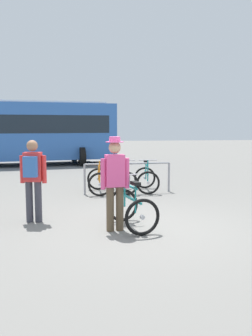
{
  "coord_description": "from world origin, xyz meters",
  "views": [
    {
      "loc": [
        -1.21,
        -6.53,
        1.91
      ],
      "look_at": [
        -0.07,
        1.22,
        1.0
      ],
      "focal_mm": 38.61,
      "sensor_mm": 36.0,
      "label": 1
    }
  ],
  "objects_px": {
    "pedestrian_with_backpack": "(33,176)",
    "person_with_featured_bike": "(115,180)",
    "racked_bike_orange": "(99,180)",
    "racked_bike_blue": "(123,180)",
    "bus_distant": "(11,130)",
    "featured_bicycle": "(130,204)",
    "racked_bike_teal": "(146,179)"
  },
  "relations": [
    {
      "from": "racked_bike_orange",
      "to": "person_with_featured_bike",
      "type": "height_order",
      "value": "person_with_featured_bike"
    },
    {
      "from": "person_with_featured_bike",
      "to": "pedestrian_with_backpack",
      "type": "distance_m",
      "value": 1.75
    },
    {
      "from": "racked_bike_blue",
      "to": "person_with_featured_bike",
      "type": "bearing_deg",
      "value": -100.07
    },
    {
      "from": "racked_bike_blue",
      "to": "pedestrian_with_backpack",
      "type": "relative_size",
      "value": 0.7
    },
    {
      "from": "racked_bike_teal",
      "to": "pedestrian_with_backpack",
      "type": "relative_size",
      "value": 0.7
    },
    {
      "from": "racked_bike_orange",
      "to": "bus_distant",
      "type": "bearing_deg",
      "value": 114.97
    },
    {
      "from": "racked_bike_blue",
      "to": "pedestrian_with_backpack",
      "type": "distance_m",
      "value": 3.78
    },
    {
      "from": "racked_bike_teal",
      "to": "racked_bike_blue",
      "type": "bearing_deg",
      "value": -177.74
    },
    {
      "from": "bus_distant",
      "to": "racked_bike_blue",
      "type": "bearing_deg",
      "value": -60.93
    },
    {
      "from": "person_with_featured_bike",
      "to": "racked_bike_orange",
      "type": "bearing_deg",
      "value": 90.29
    },
    {
      "from": "racked_bike_orange",
      "to": "person_with_featured_bike",
      "type": "bearing_deg",
      "value": -89.71
    },
    {
      "from": "racked_bike_teal",
      "to": "person_with_featured_bike",
      "type": "relative_size",
      "value": 0.66
    },
    {
      "from": "racked_bike_teal",
      "to": "featured_bicycle",
      "type": "height_order",
      "value": "same"
    },
    {
      "from": "racked_bike_orange",
      "to": "featured_bicycle",
      "type": "distance_m",
      "value": 3.61
    },
    {
      "from": "racked_bike_orange",
      "to": "bus_distant",
      "type": "distance_m",
      "value": 8.85
    },
    {
      "from": "racked_bike_orange",
      "to": "racked_bike_teal",
      "type": "xyz_separation_m",
      "value": [
        1.4,
        0.06,
        0.0
      ]
    },
    {
      "from": "racked_bike_orange",
      "to": "featured_bicycle",
      "type": "height_order",
      "value": "same"
    },
    {
      "from": "featured_bicycle",
      "to": "racked_bike_orange",
      "type": "bearing_deg",
      "value": 95.29
    },
    {
      "from": "bus_distant",
      "to": "racked_bike_teal",
      "type": "bearing_deg",
      "value": -57.11
    },
    {
      "from": "racked_bike_teal",
      "to": "person_with_featured_bike",
      "type": "height_order",
      "value": "person_with_featured_bike"
    },
    {
      "from": "racked_bike_teal",
      "to": "featured_bicycle",
      "type": "xyz_separation_m",
      "value": [
        -1.07,
        -3.65,
        0.08
      ]
    },
    {
      "from": "racked_bike_orange",
      "to": "racked_bike_blue",
      "type": "height_order",
      "value": "same"
    },
    {
      "from": "racked_bike_orange",
      "to": "racked_bike_blue",
      "type": "xyz_separation_m",
      "value": [
        0.7,
        0.03,
        0.0
      ]
    },
    {
      "from": "racked_bike_teal",
      "to": "pedestrian_with_backpack",
      "type": "height_order",
      "value": "pedestrian_with_backpack"
    },
    {
      "from": "racked_bike_teal",
      "to": "featured_bicycle",
      "type": "relative_size",
      "value": 0.92
    },
    {
      "from": "racked_bike_orange",
      "to": "person_with_featured_bike",
      "type": "distance_m",
      "value": 3.85
    },
    {
      "from": "racked_bike_blue",
      "to": "featured_bicycle",
      "type": "bearing_deg",
      "value": -95.79
    },
    {
      "from": "racked_bike_teal",
      "to": "pedestrian_with_backpack",
      "type": "xyz_separation_m",
      "value": [
        -2.92,
        -3.03,
        0.57
      ]
    },
    {
      "from": "racked_bike_orange",
      "to": "featured_bicycle",
      "type": "xyz_separation_m",
      "value": [
        0.33,
        -3.59,
        0.08
      ]
    },
    {
      "from": "person_with_featured_bike",
      "to": "bus_distant",
      "type": "bearing_deg",
      "value": 107.56
    },
    {
      "from": "pedestrian_with_backpack",
      "to": "person_with_featured_bike",
      "type": "bearing_deg",
      "value": -28.29
    },
    {
      "from": "person_with_featured_bike",
      "to": "racked_bike_teal",
      "type": "bearing_deg",
      "value": 70.32
    }
  ]
}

